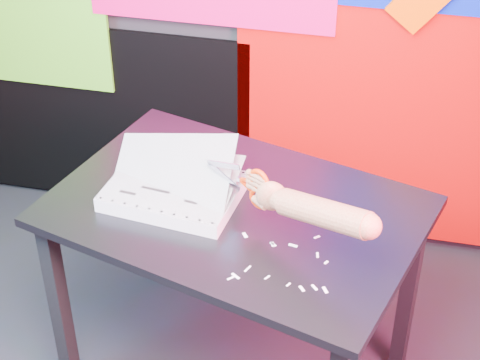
# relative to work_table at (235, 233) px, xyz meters

# --- Properties ---
(room) EXTENTS (3.01, 3.01, 2.71)m
(room) POSITION_rel_work_table_xyz_m (-0.04, -0.61, 0.70)
(room) COLOR black
(room) RESTS_ON ground
(backdrop) EXTENTS (2.88, 0.05, 2.08)m
(backdrop) POSITION_rel_work_table_xyz_m (0.02, 0.86, 0.31)
(backdrop) COLOR #BD0707
(backdrop) RESTS_ON ground
(work_table) EXTENTS (1.27, 1.02, 0.75)m
(work_table) POSITION_rel_work_table_xyz_m (0.00, 0.00, 0.00)
(work_table) COLOR black
(work_table) RESTS_ON ground
(printout_stack) EXTENTS (0.43, 0.34, 0.21)m
(printout_stack) POSITION_rel_work_table_xyz_m (-0.20, 0.01, 0.13)
(printout_stack) COLOR silver
(printout_stack) RESTS_ON work_table
(scissors) EXTENTS (0.21, 0.13, 0.14)m
(scissors) POSITION_rel_work_table_xyz_m (0.07, -0.06, 0.23)
(scissors) COLOR silver
(scissors) RESTS_ON printout_stack
(hand_forearm) EXTENTS (0.40, 0.25, 0.15)m
(hand_forearm) POSITION_rel_work_table_xyz_m (0.26, -0.17, 0.26)
(hand_forearm) COLOR tan
(hand_forearm) RESTS_ON work_table
(paper_clippings) EXTENTS (0.28, 0.25, 0.00)m
(paper_clippings) POSITION_rel_work_table_xyz_m (0.19, -0.22, 0.10)
(paper_clippings) COLOR white
(paper_clippings) RESTS_ON work_table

